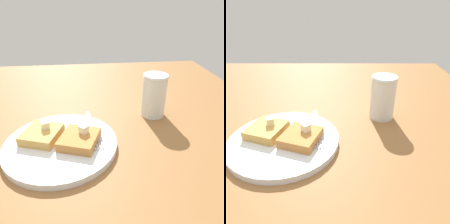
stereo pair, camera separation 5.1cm
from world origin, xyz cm
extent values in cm
cube|color=brown|center=(0.00, 0.00, 1.22)|extent=(122.91, 122.91, 2.43)
cylinder|color=silver|center=(4.63, 0.47, 3.11)|extent=(23.71, 23.71, 1.36)
torus|color=gray|center=(4.63, 0.47, 3.39)|extent=(23.71, 23.71, 0.80)
cube|color=gold|center=(0.64, 1.82, 4.79)|extent=(9.33, 9.62, 2.00)
cube|color=#BB7B3B|center=(8.62, -0.87, 4.79)|extent=(9.33, 9.62, 2.00)
cube|color=beige|center=(1.47, 2.55, 6.63)|extent=(2.03, 2.12, 1.67)
cube|color=#F3EBC7|center=(9.59, -0.48, 6.63)|extent=(2.24, 2.24, 1.67)
cube|color=silver|center=(11.06, 7.22, 3.97)|extent=(2.32, 10.03, 0.36)
cube|color=silver|center=(11.97, 0.88, 3.97)|extent=(2.58, 3.09, 0.36)
cube|color=silver|center=(13.22, -1.97, 3.97)|extent=(0.77, 3.21, 0.36)
cube|color=silver|center=(12.67, -2.05, 3.97)|extent=(0.77, 3.21, 0.36)
cube|color=silver|center=(12.13, -2.13, 3.97)|extent=(0.77, 3.21, 0.36)
cube|color=silver|center=(11.58, -2.21, 3.97)|extent=(0.77, 3.21, 0.36)
cylinder|color=#47200D|center=(27.72, 11.90, 5.68)|extent=(5.73, 5.73, 6.50)
cylinder|color=silver|center=(27.72, 11.90, 8.03)|extent=(6.23, 6.23, 11.21)
torus|color=silver|center=(27.72, 11.90, 13.19)|extent=(6.48, 6.48, 0.50)
camera|label=1|loc=(11.28, -38.13, 31.39)|focal=35.00mm
camera|label=2|loc=(16.35, -38.40, 31.39)|focal=35.00mm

